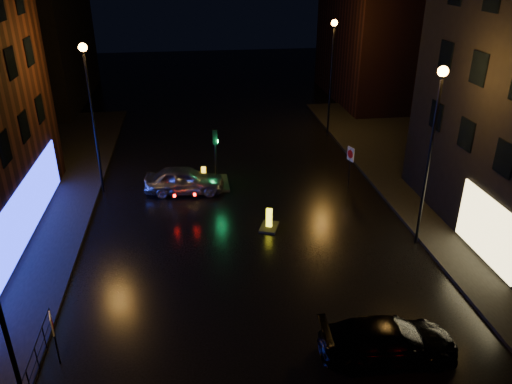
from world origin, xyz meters
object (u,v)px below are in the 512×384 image
Objects in this scene: traffic_signal at (216,177)px; bollard_far at (204,178)px; dark_sedan at (389,340)px; road_sign_right at (350,158)px; bollard_near at (269,224)px; road_sign_left at (53,328)px; silver_hatchback at (185,180)px.

traffic_signal is 2.82× the size of bollard_far.
road_sign_right reaches higher than dark_sedan.
traffic_signal reaches higher than road_sign_right.
bollard_near is at bearing 18.89° from dark_sedan.
dark_sedan reaches higher than bollard_near.
road_sign_right is at bearing -10.52° from traffic_signal.
traffic_signal is 1.69× the size of road_sign_left.
bollard_near is at bearing 19.97° from road_sign_right.
silver_hatchback reaches higher than bollard_near.
bollard_near is 0.58× the size of road_sign_right.
bollard_near is 7.06m from road_sign_right.
traffic_signal is at bearing -20.53° from bollard_far.
silver_hatchback reaches higher than dark_sedan.
silver_hatchback is (-1.87, -0.84, 0.27)m from traffic_signal.
road_sign_right is at bearing -88.46° from silver_hatchback.
bollard_far is at bearing -30.81° from road_sign_right.
silver_hatchback is 15.63m from dark_sedan.
bollard_near is (2.27, -5.65, -0.27)m from traffic_signal.
road_sign_right reaches higher than silver_hatchback.
silver_hatchback is at bearing -155.88° from traffic_signal.
bollard_far is (-3.00, 6.15, -0.03)m from bollard_near.
dark_sedan is 1.89× the size of road_sign_right.
road_sign_right reaches higher than bollard_near.
road_sign_left is at bearing -96.86° from bollard_far.
traffic_signal reaches higher than silver_hatchback.
traffic_signal is at bearing -60.80° from silver_hatchback.
silver_hatchback is 1.85m from bollard_far.
silver_hatchback is at bearing -21.44° from road_sign_right.
dark_sedan is 3.85× the size of bollard_far.
traffic_signal is at bearing 48.01° from road_sign_left.
silver_hatchback is 3.69× the size of bollard_far.
road_sign_right is at bearing 23.84° from road_sign_left.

